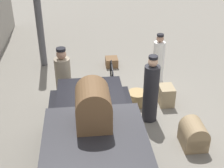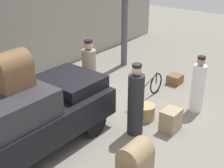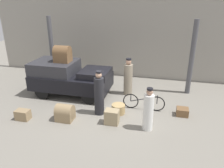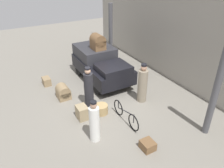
{
  "view_description": "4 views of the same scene",
  "coord_description": "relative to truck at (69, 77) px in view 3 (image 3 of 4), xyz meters",
  "views": [
    {
      "loc": [
        -6.68,
        0.94,
        4.86
      ],
      "look_at": [
        0.2,
        0.2,
        0.95
      ],
      "focal_mm": 50.0,
      "sensor_mm": 36.0,
      "label": 1
    },
    {
      "loc": [
        -5.57,
        -4.39,
        4.3
      ],
      "look_at": [
        0.2,
        0.2,
        0.95
      ],
      "focal_mm": 50.0,
      "sensor_mm": 36.0,
      "label": 2
    },
    {
      "loc": [
        2.27,
        -8.26,
        4.42
      ],
      "look_at": [
        0.2,
        0.2,
        0.95
      ],
      "focal_mm": 35.0,
      "sensor_mm": 36.0,
      "label": 3
    },
    {
      "loc": [
        7.24,
        -3.75,
        5.49
      ],
      "look_at": [
        0.2,
        0.2,
        0.95
      ],
      "focal_mm": 35.0,
      "sensor_mm": 36.0,
      "label": 4
    }
  ],
  "objects": [
    {
      "name": "ground_plane",
      "position": [
        2.07,
        -0.79,
        -0.89
      ],
      "size": [
        30.0,
        30.0,
        0.0
      ],
      "primitive_type": "plane",
      "color": "gray"
    },
    {
      "name": "station_building_facade",
      "position": [
        2.07,
        3.29,
        1.36
      ],
      "size": [
        16.0,
        0.15,
        4.5
      ],
      "color": "gray",
      "rests_on": "ground"
    },
    {
      "name": "canopy_pillar_left",
      "position": [
        -1.59,
        1.48,
        0.88
      ],
      "size": [
        0.23,
        0.23,
        3.54
      ],
      "color": "#4C4C51",
      "rests_on": "ground"
    },
    {
      "name": "canopy_pillar_right",
      "position": [
        5.61,
        1.48,
        0.88
      ],
      "size": [
        0.23,
        0.23,
        3.54
      ],
      "color": "#4C4C51",
      "rests_on": "ground"
    },
    {
      "name": "truck",
      "position": [
        0.0,
        0.0,
        0.0
      ],
      "size": [
        3.69,
        1.88,
        1.61
      ],
      "color": "black",
      "rests_on": "ground"
    },
    {
      "name": "bicycle",
      "position": [
        3.68,
        -0.78,
        -0.55
      ],
      "size": [
        1.75,
        0.04,
        0.7
      ],
      "color": "black",
      "rests_on": "ground"
    },
    {
      "name": "wicker_basket",
      "position": [
        2.72,
        -1.34,
        -0.7
      ],
      "size": [
        0.55,
        0.55,
        0.39
      ],
      "color": "tan",
      "rests_on": "ground"
    },
    {
      "name": "conductor_in_dark_uniform",
      "position": [
        2.76,
        0.66,
        -0.08
      ],
      "size": [
        0.41,
        0.41,
        1.79
      ],
      "color": "gray",
      "rests_on": "ground"
    },
    {
      "name": "porter_lifting_near_truck",
      "position": [
        3.98,
        -2.23,
        -0.16
      ],
      "size": [
        0.36,
        0.36,
        1.6
      ],
      "color": "white",
      "rests_on": "ground"
    },
    {
      "name": "porter_carrying_trunk",
      "position": [
        1.98,
        -1.54,
        -0.06
      ],
      "size": [
        0.39,
        0.39,
        1.82
      ],
      "color": "#232328",
      "rests_on": "ground"
    },
    {
      "name": "trunk_wicker_pale",
      "position": [
        5.25,
        -0.9,
        -0.74
      ],
      "size": [
        0.46,
        0.42,
        0.3
      ],
      "color": "brown",
      "rests_on": "ground"
    },
    {
      "name": "trunk_large_brown",
      "position": [
        -0.77,
        -2.69,
        -0.7
      ],
      "size": [
        0.53,
        0.36,
        0.39
      ],
      "color": "#937A56",
      "rests_on": "ground"
    },
    {
      "name": "suitcase_small_leather",
      "position": [
        2.65,
        -2.16,
        -0.62
      ],
      "size": [
        0.51,
        0.4,
        0.55
      ],
      "color": "#9E8966",
      "rests_on": "ground"
    },
    {
      "name": "trunk_barrel_dark",
      "position": [
        0.84,
        -2.33,
        -0.59
      ],
      "size": [
        0.65,
        0.55,
        0.65
      ],
      "color": "#937A56",
      "rests_on": "ground"
    },
    {
      "name": "trunk_on_truck_roof",
      "position": [
        -0.23,
        0.0,
        1.08
      ],
      "size": [
        0.72,
        0.59,
        0.76
      ],
      "color": "brown",
      "rests_on": "truck"
    }
  ]
}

